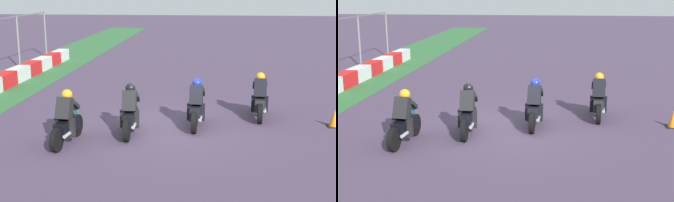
{
  "view_description": "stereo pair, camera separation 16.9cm",
  "coord_description": "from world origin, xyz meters",
  "views": [
    {
      "loc": [
        -13.64,
        -1.32,
        4.22
      ],
      "look_at": [
        -0.07,
        0.0,
        0.9
      ],
      "focal_mm": 50.01,
      "sensor_mm": 36.0,
      "label": 1
    },
    {
      "loc": [
        -13.62,
        -1.49,
        4.22
      ],
      "look_at": [
        -0.07,
        0.0,
        0.9
      ],
      "focal_mm": 50.01,
      "sensor_mm": 36.0,
      "label": 2
    }
  ],
  "objects": [
    {
      "name": "rider_lane_b",
      "position": [
        0.34,
        -0.84,
        0.62
      ],
      "size": [
        2.04,
        0.55,
        1.51
      ],
      "rotation": [
        0.0,
        0.0,
        -0.05
      ],
      "color": "black",
      "rests_on": "ground_plane"
    },
    {
      "name": "rider_lane_c",
      "position": [
        -0.61,
        1.06,
        0.62
      ],
      "size": [
        2.04,
        0.54,
        1.51
      ],
      "rotation": [
        0.0,
        0.0,
        0.02
      ],
      "color": "black",
      "rests_on": "ground_plane"
    },
    {
      "name": "rider_lane_d",
      "position": [
        -1.61,
        2.66,
        0.62
      ],
      "size": [
        2.04,
        0.56,
        1.51
      ],
      "rotation": [
        0.0,
        0.0,
        -0.1
      ],
      "color": "black",
      "rests_on": "ground_plane"
    },
    {
      "name": "rider_lane_a",
      "position": [
        1.57,
        -2.88,
        0.62
      ],
      "size": [
        2.04,
        0.55,
        1.51
      ],
      "rotation": [
        0.0,
        0.0,
        -0.06
      ],
      "color": "black",
      "rests_on": "ground_plane"
    },
    {
      "name": "traffic_cone",
      "position": [
        0.73,
        -5.11,
        0.25
      ],
      "size": [
        0.4,
        0.4,
        0.54
      ],
      "color": "black",
      "rests_on": "ground_plane"
    },
    {
      "name": "ground_plane",
      "position": [
        0.0,
        0.0,
        0.0
      ],
      "size": [
        120.0,
        120.0,
        0.0
      ],
      "primitive_type": "plane",
      "color": "#493A51"
    }
  ]
}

